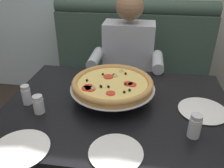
# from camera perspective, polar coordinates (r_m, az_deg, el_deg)

# --- Properties ---
(booth_bench) EXTENTS (1.51, 0.78, 1.13)m
(booth_bench) POSITION_cam_1_polar(r_m,az_deg,el_deg) (2.24, 4.32, 0.11)
(booth_bench) COLOR #384C42
(booth_bench) RESTS_ON ground_plane
(dining_table) EXTENTS (1.22, 0.90, 0.76)m
(dining_table) POSITION_cam_1_polar(r_m,az_deg,el_deg) (1.32, 1.38, -8.49)
(dining_table) COLOR black
(dining_table) RESTS_ON ground_plane
(diner_main) EXTENTS (0.54, 0.64, 1.27)m
(diner_main) POSITION_cam_1_polar(r_m,az_deg,el_deg) (1.86, 3.70, 4.74)
(diner_main) COLOR #2D3342
(diner_main) RESTS_ON ground_plane
(pizza) EXTENTS (0.47, 0.47, 0.13)m
(pizza) POSITION_cam_1_polar(r_m,az_deg,el_deg) (1.27, 0.12, 0.05)
(pizza) COLOR silver
(pizza) RESTS_ON dining_table
(shaker_oregano) EXTENTS (0.05, 0.05, 0.10)m
(shaker_oregano) POSITION_cam_1_polar(r_m,az_deg,el_deg) (1.24, -17.53, -5.05)
(shaker_oregano) COLOR white
(shaker_oregano) RESTS_ON dining_table
(shaker_parmesan) EXTENTS (0.06, 0.06, 0.11)m
(shaker_parmesan) POSITION_cam_1_polar(r_m,az_deg,el_deg) (1.09, 19.60, -9.97)
(shaker_parmesan) COLOR white
(shaker_parmesan) RESTS_ON dining_table
(shaker_pepper_flakes) EXTENTS (0.05, 0.05, 0.11)m
(shaker_pepper_flakes) POSITION_cam_1_polar(r_m,az_deg,el_deg) (1.33, -20.20, -2.80)
(shaker_pepper_flakes) COLOR white
(shaker_pepper_flakes) RESTS_ON dining_table
(plate_near_left) EXTENTS (0.25, 0.25, 0.02)m
(plate_near_left) POSITION_cam_1_polar(r_m,az_deg,el_deg) (1.07, -21.65, -14.29)
(plate_near_left) COLOR white
(plate_near_left) RESTS_ON dining_table
(plate_near_right) EXTENTS (0.23, 0.23, 0.02)m
(plate_near_right) POSITION_cam_1_polar(r_m,az_deg,el_deg) (0.98, 0.95, -16.15)
(plate_near_right) COLOR white
(plate_near_right) RESTS_ON dining_table
(plate_far_side) EXTENTS (0.25, 0.25, 0.02)m
(plate_far_side) POSITION_cam_1_polar(r_m,az_deg,el_deg) (1.30, 21.40, -5.81)
(plate_far_side) COLOR white
(plate_far_side) RESTS_ON dining_table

